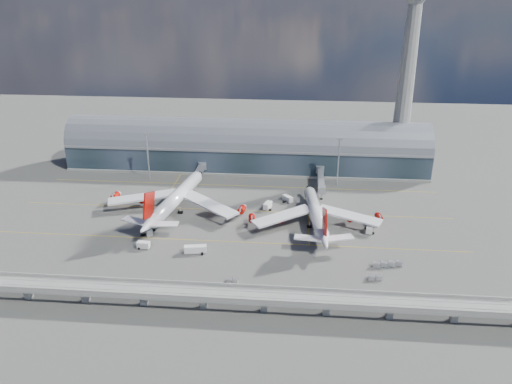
# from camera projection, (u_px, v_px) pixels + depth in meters

# --- Properties ---
(ground) EXTENTS (500.00, 500.00, 0.00)m
(ground) POSITION_uv_depth(u_px,v_px,m) (227.00, 230.00, 214.51)
(ground) COLOR #474744
(ground) RESTS_ON ground
(taxi_lines) EXTENTS (200.00, 80.12, 0.01)m
(taxi_lines) POSITION_uv_depth(u_px,v_px,m) (234.00, 208.00, 234.73)
(taxi_lines) COLOR gold
(taxi_lines) RESTS_ON ground
(terminal) EXTENTS (200.00, 30.00, 28.00)m
(terminal) POSITION_uv_depth(u_px,v_px,m) (246.00, 148.00, 281.36)
(terminal) COLOR #202E36
(terminal) RESTS_ON ground
(control_tower) EXTENTS (19.00, 19.00, 103.00)m
(control_tower) POSITION_uv_depth(u_px,v_px,m) (407.00, 77.00, 263.08)
(control_tower) COLOR gray
(control_tower) RESTS_ON ground
(guideway) EXTENTS (220.00, 8.50, 7.20)m
(guideway) POSITION_uv_depth(u_px,v_px,m) (203.00, 294.00, 162.10)
(guideway) COLOR gray
(guideway) RESTS_ON ground
(floodlight_mast_left) EXTENTS (3.00, 0.70, 25.70)m
(floodlight_mast_left) POSITION_uv_depth(u_px,v_px,m) (148.00, 155.00, 263.50)
(floodlight_mast_left) COLOR gray
(floodlight_mast_left) RESTS_ON ground
(floodlight_mast_right) EXTENTS (3.00, 0.70, 25.70)m
(floodlight_mast_right) POSITION_uv_depth(u_px,v_px,m) (339.00, 161.00, 255.35)
(floodlight_mast_right) COLOR gray
(floodlight_mast_right) RESTS_ON ground
(airliner_left) EXTENTS (66.09, 69.55, 21.23)m
(airliner_left) POSITION_uv_depth(u_px,v_px,m) (175.00, 199.00, 229.44)
(airliner_left) COLOR white
(airliner_left) RESTS_ON ground
(airliner_right) EXTENTS (58.98, 61.68, 19.56)m
(airliner_right) POSITION_uv_depth(u_px,v_px,m) (316.00, 215.00, 216.59)
(airliner_right) COLOR white
(airliner_right) RESTS_ON ground
(jet_bridge_left) EXTENTS (4.40, 28.00, 7.25)m
(jet_bridge_left) POSITION_uv_depth(u_px,v_px,m) (198.00, 173.00, 262.91)
(jet_bridge_left) COLOR gray
(jet_bridge_left) RESTS_ON ground
(jet_bridge_right) EXTENTS (4.40, 32.00, 7.25)m
(jet_bridge_right) POSITION_uv_depth(u_px,v_px,m) (321.00, 178.00, 255.91)
(jet_bridge_right) COLOR gray
(jet_bridge_right) RESTS_ON ground
(service_truck_0) EXTENTS (5.88, 7.45, 3.02)m
(service_truck_0) POSITION_uv_depth(u_px,v_px,m) (148.00, 230.00, 210.85)
(service_truck_0) COLOR silver
(service_truck_0) RESTS_ON ground
(service_truck_1) EXTENTS (5.20, 2.83, 2.92)m
(service_truck_1) POSITION_uv_depth(u_px,v_px,m) (144.00, 245.00, 199.46)
(service_truck_1) COLOR silver
(service_truck_1) RESTS_ON ground
(service_truck_2) EXTENTS (9.03, 3.97, 3.16)m
(service_truck_2) POSITION_uv_depth(u_px,v_px,m) (195.00, 249.00, 196.08)
(service_truck_2) COLOR silver
(service_truck_2) RESTS_ON ground
(service_truck_3) EXTENTS (3.83, 7.05, 3.23)m
(service_truck_3) POSITION_uv_depth(u_px,v_px,m) (370.00, 228.00, 212.52)
(service_truck_3) COLOR silver
(service_truck_3) RESTS_ON ground
(service_truck_4) EXTENTS (4.16, 6.06, 3.21)m
(service_truck_4) POSITION_uv_depth(u_px,v_px,m) (268.00, 206.00, 233.51)
(service_truck_4) COLOR silver
(service_truck_4) RESTS_ON ground
(service_truck_5) EXTENTS (5.46, 5.97, 2.84)m
(service_truck_5) POSITION_uv_depth(u_px,v_px,m) (288.00, 199.00, 241.45)
(service_truck_5) COLOR silver
(service_truck_5) RESTS_ON ground
(cargo_train_0) EXTENTS (4.63, 1.78, 1.54)m
(cargo_train_0) POSITION_uv_depth(u_px,v_px,m) (232.00, 281.00, 177.28)
(cargo_train_0) COLOR gray
(cargo_train_0) RESTS_ON ground
(cargo_train_1) EXTENTS (11.70, 4.13, 1.93)m
(cargo_train_1) POSITION_uv_depth(u_px,v_px,m) (388.00, 264.00, 187.02)
(cargo_train_1) COLOR gray
(cargo_train_1) RESTS_ON ground
(cargo_train_2) EXTENTS (5.18, 1.97, 1.73)m
(cargo_train_2) POSITION_uv_depth(u_px,v_px,m) (375.00, 278.00, 178.76)
(cargo_train_2) COLOR gray
(cargo_train_2) RESTS_ON ground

